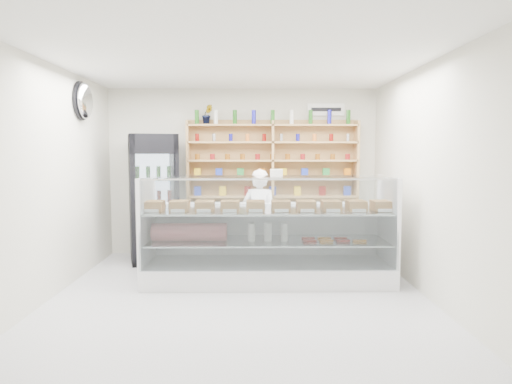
{
  "coord_description": "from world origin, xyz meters",
  "views": [
    {
      "loc": [
        0.13,
        -5.25,
        1.75
      ],
      "look_at": [
        0.21,
        0.9,
        1.2
      ],
      "focal_mm": 32.0,
      "sensor_mm": 36.0,
      "label": 1
    }
  ],
  "objects": [
    {
      "name": "wall_sign",
      "position": [
        1.4,
        2.47,
        2.45
      ],
      "size": [
        0.62,
        0.03,
        0.2
      ],
      "primitive_type": "cube",
      "color": "white",
      "rests_on": "back_wall"
    },
    {
      "name": "room",
      "position": [
        0.0,
        0.0,
        1.4
      ],
      "size": [
        5.0,
        5.0,
        5.0
      ],
      "color": "silver",
      "rests_on": "ground"
    },
    {
      "name": "shop_worker",
      "position": [
        0.27,
        1.51,
        0.75
      ],
      "size": [
        0.63,
        0.52,
        1.49
      ],
      "primitive_type": "imported",
      "rotation": [
        0.0,
        0.0,
        2.81
      ],
      "color": "silver",
      "rests_on": "floor"
    },
    {
      "name": "display_counter",
      "position": [
        0.36,
        0.78,
        0.38
      ],
      "size": [
        3.27,
        0.98,
        1.42
      ],
      "color": "white",
      "rests_on": "floor"
    },
    {
      "name": "wall_shelving",
      "position": [
        0.5,
        2.34,
        1.59
      ],
      "size": [
        2.84,
        0.28,
        1.33
      ],
      "color": "tan",
      "rests_on": "back_wall"
    },
    {
      "name": "security_mirror",
      "position": [
        -2.17,
        1.2,
        2.45
      ],
      "size": [
        0.15,
        0.5,
        0.5
      ],
      "primitive_type": "ellipsoid",
      "color": "silver",
      "rests_on": "left_wall"
    },
    {
      "name": "drinks_cooler",
      "position": [
        -1.41,
        1.95,
        1.01
      ],
      "size": [
        0.9,
        0.88,
        2.02
      ],
      "rotation": [
        0.0,
        0.0,
        0.29
      ],
      "color": "black",
      "rests_on": "floor"
    },
    {
      "name": "potted_plant",
      "position": [
        -0.58,
        2.34,
        2.36
      ],
      "size": [
        0.22,
        0.2,
        0.32
      ],
      "primitive_type": "imported",
      "rotation": [
        0.0,
        0.0,
        0.35
      ],
      "color": "#1E6626",
      "rests_on": "wall_shelving"
    }
  ]
}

